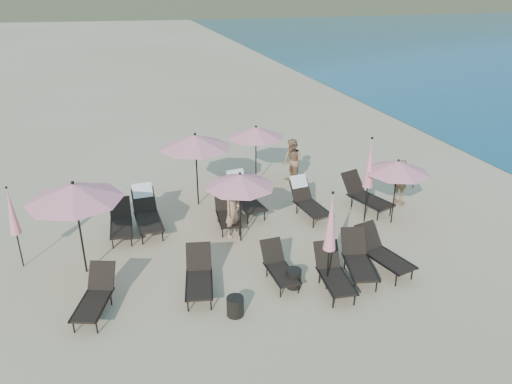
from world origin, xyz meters
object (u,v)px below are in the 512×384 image
object	(u,v)px
umbrella_closed_1	(370,164)
beachgoer_c	(401,183)
lounger_2	(279,266)
beachgoer_a	(232,211)
lounger_1	(199,275)
umbrella_open_4	(256,132)
umbrella_open_3	(195,141)
lounger_6	(121,222)
umbrella_open_2	(398,167)
lounger_10	(307,199)
umbrella_open_0	(74,192)
side_table_0	(235,306)
umbrella_closed_0	(331,223)
lounger_7	(146,211)
beachgoer_b	(292,162)
umbrella_closed_2	(12,212)
lounger_0	(95,295)
lounger_11	(365,194)
side_table_1	(294,278)
lounger_3	(333,272)
umbrella_open_1	(240,181)
lounger_4	(358,259)
lounger_8	(227,212)
lounger_9	(244,194)
lounger_5	(382,252)

from	to	relation	value
umbrella_closed_1	beachgoer_c	xyz separation A→B (m)	(1.67, 0.74, -1.11)
lounger_2	beachgoer_a	xyz separation A→B (m)	(-0.51, 2.55, 0.39)
lounger_1	umbrella_open_4	xyz separation A→B (m)	(3.26, 5.99, 1.47)
umbrella_open_3	lounger_2	bearing A→B (deg)	-77.82
lounger_6	umbrella_open_3	size ratio (longest dim) A/B	0.67
lounger_2	lounger_6	size ratio (longest dim) A/B	0.91
umbrella_open_2	umbrella_open_4	world-z (taller)	umbrella_open_4
lounger_10	umbrella_open_0	bearing A→B (deg)	-174.46
side_table_0	umbrella_closed_0	bearing A→B (deg)	7.52
lounger_7	beachgoer_b	size ratio (longest dim) A/B	1.16
lounger_6	umbrella_closed_2	bearing A→B (deg)	-155.90
lounger_0	umbrella_closed_2	distance (m)	3.32
umbrella_open_2	umbrella_open_3	bearing A→B (deg)	150.72
lounger_0	umbrella_open_3	xyz separation A→B (m)	(3.28, 4.91, 1.75)
lounger_11	umbrella_closed_2	world-z (taller)	umbrella_closed_2
side_table_1	lounger_2	bearing A→B (deg)	121.30
umbrella_closed_0	lounger_3	bearing A→B (deg)	-0.17
lounger_1	umbrella_open_1	size ratio (longest dim) A/B	0.83
lounger_2	lounger_4	distance (m)	2.02
umbrella_open_2	beachgoer_c	xyz separation A→B (m)	(0.92, 1.07, -1.04)
lounger_6	lounger_10	size ratio (longest dim) A/B	0.91
umbrella_open_3	side_table_1	size ratio (longest dim) A/B	4.98
lounger_11	beachgoer_a	world-z (taller)	beachgoer_a
lounger_6	lounger_11	xyz separation A→B (m)	(7.60, -0.48, 0.06)
lounger_0	lounger_10	distance (m)	7.16
side_table_0	beachgoer_a	size ratio (longest dim) A/B	0.29
lounger_3	side_table_1	bearing A→B (deg)	166.50
lounger_8	umbrella_open_1	world-z (taller)	umbrella_open_1
umbrella_closed_0	side_table_1	world-z (taller)	umbrella_closed_0
umbrella_open_1	lounger_9	bearing A→B (deg)	71.65
lounger_9	umbrella_open_2	xyz separation A→B (m)	(4.07, -2.17, 1.28)
lounger_9	umbrella_open_0	bearing A→B (deg)	-162.52
lounger_8	lounger_4	bearing A→B (deg)	-49.68
lounger_3	lounger_6	size ratio (longest dim) A/B	1.03
lounger_5	umbrella_closed_2	world-z (taller)	umbrella_closed_2
lounger_10	umbrella_closed_2	distance (m)	8.32
lounger_1	lounger_10	distance (m)	5.09
lounger_7	umbrella_open_0	size ratio (longest dim) A/B	0.75
lounger_2	umbrella_closed_1	world-z (taller)	umbrella_closed_1
lounger_8	side_table_1	bearing A→B (deg)	-72.87
lounger_4	umbrella_open_0	distance (m)	7.13
lounger_8	umbrella_open_4	distance (m)	3.69
umbrella_open_4	beachgoer_c	world-z (taller)	umbrella_open_4
beachgoer_b	lounger_0	bearing A→B (deg)	-62.81
lounger_3	beachgoer_b	xyz separation A→B (m)	(1.40, 6.44, 0.38)
side_table_0	beachgoer_b	distance (m)	7.83
umbrella_closed_2	lounger_4	bearing A→B (deg)	-19.53
lounger_1	umbrella_open_2	distance (m)	6.70
lounger_3	umbrella_closed_2	bearing A→B (deg)	161.79
lounger_3	umbrella_open_0	size ratio (longest dim) A/B	0.67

